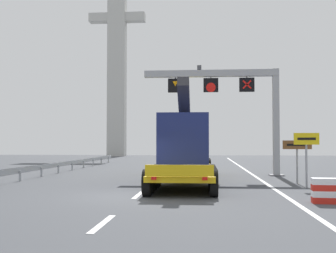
{
  "coord_description": "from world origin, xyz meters",
  "views": [
    {
      "loc": [
        2.92,
        -17.43,
        2.18
      ],
      "look_at": [
        0.81,
        7.9,
        3.13
      ],
      "focal_mm": 46.04,
      "sensor_mm": 36.0,
      "label": 1
    }
  ],
  "objects_px": {
    "heavy_haul_truck_yellow": "(187,146)",
    "exit_sign_yellow": "(306,147)",
    "overhead_lane_gantry": "(231,92)",
    "crash_barrier_striped": "(326,191)",
    "bridge_pylon_distant": "(117,42)",
    "tourist_info_sign_brown": "(297,151)"
  },
  "relations": [
    {
      "from": "heavy_haul_truck_yellow",
      "to": "crash_barrier_striped",
      "type": "distance_m",
      "value": 10.45
    },
    {
      "from": "crash_barrier_striped",
      "to": "heavy_haul_truck_yellow",
      "type": "bearing_deg",
      "value": 121.28
    },
    {
      "from": "exit_sign_yellow",
      "to": "crash_barrier_striped",
      "type": "distance_m",
      "value": 5.71
    },
    {
      "from": "exit_sign_yellow",
      "to": "tourist_info_sign_brown",
      "type": "height_order",
      "value": "exit_sign_yellow"
    },
    {
      "from": "heavy_haul_truck_yellow",
      "to": "exit_sign_yellow",
      "type": "relative_size",
      "value": 5.32
    },
    {
      "from": "crash_barrier_striped",
      "to": "bridge_pylon_distant",
      "type": "relative_size",
      "value": 0.03
    },
    {
      "from": "overhead_lane_gantry",
      "to": "crash_barrier_striped",
      "type": "xyz_separation_m",
      "value": [
        2.54,
        -12.82,
        -5.07
      ]
    },
    {
      "from": "overhead_lane_gantry",
      "to": "tourist_info_sign_brown",
      "type": "height_order",
      "value": "overhead_lane_gantry"
    },
    {
      "from": "exit_sign_yellow",
      "to": "crash_barrier_striped",
      "type": "height_order",
      "value": "exit_sign_yellow"
    },
    {
      "from": "heavy_haul_truck_yellow",
      "to": "crash_barrier_striped",
      "type": "xyz_separation_m",
      "value": [
        5.37,
        -8.83,
        -1.54
      ]
    },
    {
      "from": "overhead_lane_gantry",
      "to": "tourist_info_sign_brown",
      "type": "xyz_separation_m",
      "value": [
        3.08,
        -5.53,
        -3.78
      ]
    },
    {
      "from": "crash_barrier_striped",
      "to": "bridge_pylon_distant",
      "type": "xyz_separation_m",
      "value": [
        -18.22,
        51.62,
        17.86
      ]
    },
    {
      "from": "tourist_info_sign_brown",
      "to": "crash_barrier_striped",
      "type": "height_order",
      "value": "tourist_info_sign_brown"
    },
    {
      "from": "exit_sign_yellow",
      "to": "bridge_pylon_distant",
      "type": "bearing_deg",
      "value": 112.18
    },
    {
      "from": "overhead_lane_gantry",
      "to": "heavy_haul_truck_yellow",
      "type": "bearing_deg",
      "value": -125.34
    },
    {
      "from": "heavy_haul_truck_yellow",
      "to": "exit_sign_yellow",
      "type": "distance_m",
      "value": 6.84
    },
    {
      "from": "overhead_lane_gantry",
      "to": "crash_barrier_striped",
      "type": "height_order",
      "value": "overhead_lane_gantry"
    },
    {
      "from": "overhead_lane_gantry",
      "to": "exit_sign_yellow",
      "type": "relative_size",
      "value": 3.47
    },
    {
      "from": "exit_sign_yellow",
      "to": "tourist_info_sign_brown",
      "type": "distance_m",
      "value": 1.82
    },
    {
      "from": "overhead_lane_gantry",
      "to": "heavy_haul_truck_yellow",
      "type": "xyz_separation_m",
      "value": [
        -2.82,
        -3.98,
        -3.53
      ]
    },
    {
      "from": "overhead_lane_gantry",
      "to": "exit_sign_yellow",
      "type": "distance_m",
      "value": 8.74
    },
    {
      "from": "heavy_haul_truck_yellow",
      "to": "tourist_info_sign_brown",
      "type": "height_order",
      "value": "heavy_haul_truck_yellow"
    }
  ]
}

